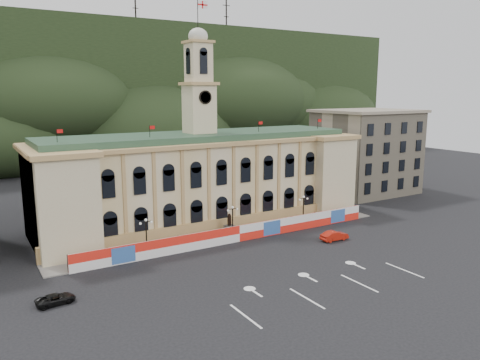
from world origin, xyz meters
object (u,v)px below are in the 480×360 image
red_sedan (334,236)px  black_suv (56,299)px  statue (229,229)px  lamp_center (233,219)px

red_sedan → black_suv: 40.76m
statue → red_sedan: statue is taller
red_sedan → black_suv: size_ratio=1.08×
statue → lamp_center: (0.00, -1.00, 1.89)m
red_sedan → statue: bearing=53.4°
lamp_center → red_sedan: 15.88m
statue → lamp_center: bearing=-90.0°
lamp_center → black_suv: 29.82m
black_suv → lamp_center: bearing=-75.8°
lamp_center → red_sedan: (12.78, -9.13, -2.32)m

